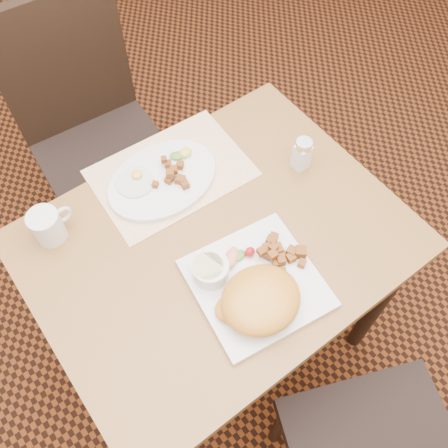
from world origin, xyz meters
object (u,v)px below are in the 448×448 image
Objects in this scene: plate_square at (256,284)px; salt_shaker at (302,154)px; plate_oval at (163,180)px; coffee_mug at (48,226)px; table at (218,260)px; chair_far at (91,127)px.

salt_shaker is (0.31, 0.20, 0.04)m from plate_square.
coffee_mug reaches higher than plate_oval.
table is 0.26m from plate_oval.
chair_far is at bearing 90.99° from plate_square.
coffee_mug is (-0.30, -0.46, 0.25)m from chair_far.
chair_far is 3.46× the size of plate_square.
salt_shaker reaches higher than plate_oval.
table is 0.93× the size of chair_far.
table is at bearing 90.08° from plate_square.
chair_far is 8.91× the size of coffee_mug.
plate_square is at bearing -146.96° from salt_shaker.
plate_oval is 0.31m from coffee_mug.
plate_square is 0.92× the size of plate_oval.
table is 9.00× the size of salt_shaker.
table is 2.96× the size of plate_oval.
salt_shaker is (0.32, -0.18, 0.04)m from plate_oval.
salt_shaker is at bearing 120.55° from chair_far.
coffee_mug is (-0.32, 0.26, 0.15)m from table.
plate_square is 2.80× the size of salt_shaker.
salt_shaker is (0.31, 0.05, 0.16)m from table.
chair_far reaches higher than coffee_mug.
coffee_mug reaches higher than table.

